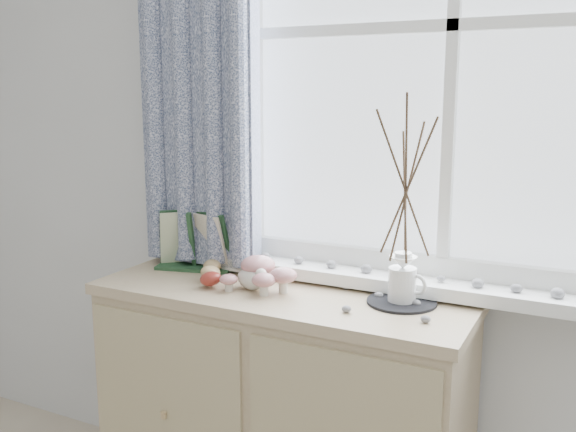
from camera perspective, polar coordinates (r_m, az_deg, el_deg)
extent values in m
cube|color=silver|center=(2.09, 6.14, 6.52)|extent=(4.00, 0.04, 2.60)
cube|color=white|center=(2.01, 14.66, 16.05)|extent=(1.30, 0.01, 1.40)
cube|color=white|center=(2.01, 13.13, -6.11)|extent=(1.45, 0.16, 0.04)
cube|color=#0B193E|center=(2.23, -8.08, 16.39)|extent=(0.44, 0.06, 1.61)
cube|color=tan|center=(2.19, -0.60, -17.70)|extent=(1.17, 0.43, 0.81)
cube|color=tan|center=(2.03, -0.63, -7.09)|extent=(1.20, 0.45, 0.03)
cube|color=tan|center=(2.17, -10.70, -18.24)|extent=(0.55, 0.01, 0.75)
cylinder|color=silver|center=(2.05, -2.67, -5.37)|extent=(0.03, 0.03, 0.07)
ellipsoid|color=#8E0406|center=(2.04, -2.68, -4.37)|extent=(0.11, 0.11, 0.06)
cylinder|color=silver|center=(1.96, -2.15, -6.42)|extent=(0.03, 0.03, 0.05)
ellipsoid|color=#8E0406|center=(1.96, -2.15, -5.71)|extent=(0.08, 0.08, 0.04)
cylinder|color=silver|center=(2.01, -5.29, -6.16)|extent=(0.03, 0.03, 0.04)
ellipsoid|color=#8E0406|center=(2.01, -5.30, -5.63)|extent=(0.06, 0.06, 0.03)
cylinder|color=silver|center=(1.99, -0.43, -6.09)|extent=(0.03, 0.03, 0.06)
ellipsoid|color=#8E0406|center=(1.98, -0.43, -5.28)|extent=(0.09, 0.09, 0.05)
ellipsoid|color=tan|center=(2.12, -6.91, -5.01)|extent=(0.06, 0.05, 0.08)
ellipsoid|color=tan|center=(2.20, -6.76, -4.43)|extent=(0.06, 0.05, 0.08)
ellipsoid|color=maroon|center=(2.05, -6.91, -5.56)|extent=(0.06, 0.05, 0.08)
cylinder|color=black|center=(1.93, 10.06, -7.54)|extent=(0.20, 0.20, 0.01)
cylinder|color=white|center=(1.91, 10.12, -6.00)|extent=(0.11, 0.11, 0.10)
cone|color=white|center=(1.89, 10.18, -4.08)|extent=(0.08, 0.08, 0.04)
cylinder|color=white|center=(1.89, 10.20, -3.55)|extent=(0.05, 0.05, 0.02)
torus|color=white|center=(1.90, 11.44, -6.01)|extent=(0.06, 0.03, 0.06)
ellipsoid|color=gray|center=(1.83, 5.22, -8.25)|extent=(0.03, 0.02, 0.02)
ellipsoid|color=gray|center=(1.96, 8.07, -7.00)|extent=(0.03, 0.02, 0.02)
ellipsoid|color=gray|center=(1.78, 12.13, -8.97)|extent=(0.03, 0.02, 0.02)
ellipsoid|color=gray|center=(2.03, 5.22, -6.26)|extent=(0.03, 0.02, 0.02)
ellipsoid|color=gray|center=(1.91, 11.31, -7.61)|extent=(0.03, 0.02, 0.02)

